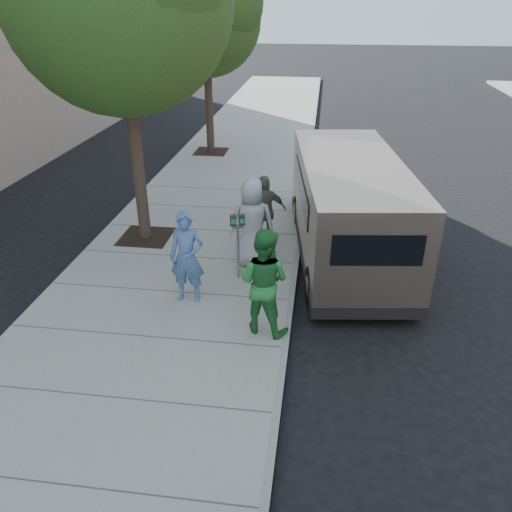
# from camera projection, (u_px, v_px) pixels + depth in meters

# --- Properties ---
(ground) EXTENTS (120.00, 120.00, 0.00)m
(ground) POSITION_uv_depth(u_px,v_px,m) (219.00, 301.00, 9.95)
(ground) COLOR black
(ground) RESTS_ON ground
(sidewalk) EXTENTS (5.00, 60.00, 0.15)m
(sidewalk) POSITION_uv_depth(u_px,v_px,m) (170.00, 294.00, 10.03)
(sidewalk) COLOR gray
(sidewalk) RESTS_ON ground
(curb_face) EXTENTS (0.12, 60.00, 0.16)m
(curb_face) POSITION_uv_depth(u_px,v_px,m) (291.00, 303.00, 9.75)
(curb_face) COLOR gray
(curb_face) RESTS_ON ground
(tree_far) EXTENTS (3.92, 3.80, 6.49)m
(tree_far) POSITION_uv_depth(u_px,v_px,m) (207.00, 13.00, 16.73)
(tree_far) COLOR black
(tree_far) RESTS_ON sidewalk
(parking_meter) EXTENTS (0.31, 0.18, 1.42)m
(parking_meter) POSITION_uv_depth(u_px,v_px,m) (238.00, 233.00, 10.01)
(parking_meter) COLOR gray
(parking_meter) RESTS_ON sidewalk
(van) EXTENTS (2.78, 6.39, 2.30)m
(van) POSITION_uv_depth(u_px,v_px,m) (348.00, 207.00, 11.14)
(van) COLOR tan
(van) RESTS_ON ground
(person_officer) EXTENTS (0.68, 0.45, 1.83)m
(person_officer) POSITION_uv_depth(u_px,v_px,m) (187.00, 257.00, 9.33)
(person_officer) COLOR #4D72A5
(person_officer) RESTS_ON sidewalk
(person_green_shirt) EXTENTS (1.12, 0.98, 1.93)m
(person_green_shirt) POSITION_uv_depth(u_px,v_px,m) (263.00, 281.00, 8.44)
(person_green_shirt) COLOR #2A8138
(person_green_shirt) RESTS_ON sidewalk
(person_gray_shirt) EXTENTS (1.02, 0.73, 1.96)m
(person_gray_shirt) POSITION_uv_depth(u_px,v_px,m) (252.00, 223.00, 10.57)
(person_gray_shirt) COLOR #ADACAF
(person_gray_shirt) RESTS_ON sidewalk
(person_striped_polo) EXTENTS (1.09, 0.79, 1.71)m
(person_striped_polo) POSITION_uv_depth(u_px,v_px,m) (265.00, 212.00, 11.45)
(person_striped_polo) COLOR slate
(person_striped_polo) RESTS_ON sidewalk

